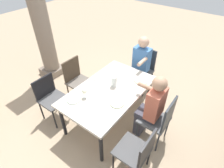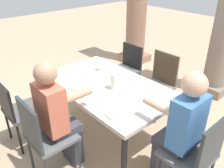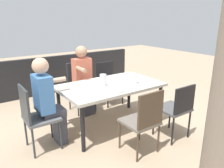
{
  "view_description": "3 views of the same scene",
  "coord_description": "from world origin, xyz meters",
  "px_view_note": "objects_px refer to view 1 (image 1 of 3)",
  "views": [
    {
      "loc": [
        -1.85,
        -1.44,
        2.74
      ],
      "look_at": [
        0.11,
        0.02,
        0.79
      ],
      "focal_mm": 28.96,
      "sensor_mm": 36.0,
      "label": 1
    },
    {
      "loc": [
        1.93,
        -1.62,
        2.1
      ],
      "look_at": [
        0.09,
        0.0,
        0.79
      ],
      "focal_mm": 37.6,
      "sensor_mm": 36.0,
      "label": 2
    },
    {
      "loc": [
        1.95,
        2.83,
        1.82
      ],
      "look_at": [
        0.02,
        0.07,
        0.77
      ],
      "focal_mm": 35.13,
      "sensor_mm": 36.0,
      "label": 3
    }
  ],
  "objects_px": {
    "water_pitcher": "(114,82)",
    "chair_west_south": "(138,151)",
    "chair_mid_south": "(160,119)",
    "plate_0": "(74,99)",
    "plate_1": "(117,103)",
    "dining_table": "(109,93)",
    "chair_mid_north": "(77,78)",
    "stone_column_centre": "(40,20)",
    "diner_woman_green": "(140,65)",
    "plate_3": "(141,81)",
    "plate_2": "(100,78)",
    "wine_glass_0": "(85,91)",
    "diner_man_white": "(151,107)",
    "chair_head_east": "(143,67)",
    "chair_west_north": "(50,96)"
  },
  "relations": [
    {
      "from": "dining_table",
      "to": "plate_0",
      "type": "relative_size",
      "value": 7.48
    },
    {
      "from": "chair_head_east",
      "to": "diner_man_white",
      "type": "distance_m",
      "value": 1.38
    },
    {
      "from": "diner_woman_green",
      "to": "plate_2",
      "type": "xyz_separation_m",
      "value": [
        -0.9,
        0.33,
        0.05
      ]
    },
    {
      "from": "chair_mid_north",
      "to": "chair_head_east",
      "type": "height_order",
      "value": "chair_head_east"
    },
    {
      "from": "chair_mid_south",
      "to": "plate_0",
      "type": "xyz_separation_m",
      "value": [
        -0.64,
        1.23,
        0.21
      ]
    },
    {
      "from": "plate_1",
      "to": "water_pitcher",
      "type": "distance_m",
      "value": 0.46
    },
    {
      "from": "chair_mid_south",
      "to": "plate_2",
      "type": "bearing_deg",
      "value": 87.53
    },
    {
      "from": "dining_table",
      "to": "water_pitcher",
      "type": "xyz_separation_m",
      "value": [
        0.14,
        -0.0,
        0.15
      ]
    },
    {
      "from": "chair_mid_south",
      "to": "water_pitcher",
      "type": "height_order",
      "value": "chair_mid_south"
    },
    {
      "from": "chair_west_south",
      "to": "wine_glass_0",
      "type": "bearing_deg",
      "value": 80.04
    },
    {
      "from": "plate_0",
      "to": "plate_1",
      "type": "height_order",
      "value": "same"
    },
    {
      "from": "chair_mid_south",
      "to": "stone_column_centre",
      "type": "relative_size",
      "value": 0.34
    },
    {
      "from": "chair_mid_south",
      "to": "diner_man_white",
      "type": "height_order",
      "value": "diner_man_white"
    },
    {
      "from": "stone_column_centre",
      "to": "wine_glass_0",
      "type": "height_order",
      "value": "stone_column_centre"
    },
    {
      "from": "stone_column_centre",
      "to": "water_pitcher",
      "type": "bearing_deg",
      "value": -95.98
    },
    {
      "from": "water_pitcher",
      "to": "dining_table",
      "type": "bearing_deg",
      "value": 178.38
    },
    {
      "from": "dining_table",
      "to": "chair_west_south",
      "type": "bearing_deg",
      "value": -121.91
    },
    {
      "from": "diner_woman_green",
      "to": "water_pitcher",
      "type": "distance_m",
      "value": 0.92
    },
    {
      "from": "diner_woman_green",
      "to": "plate_3",
      "type": "distance_m",
      "value": 0.61
    },
    {
      "from": "chair_mid_north",
      "to": "stone_column_centre",
      "type": "distance_m",
      "value": 1.52
    },
    {
      "from": "plate_1",
      "to": "plate_3",
      "type": "height_order",
      "value": "same"
    },
    {
      "from": "dining_table",
      "to": "wine_glass_0",
      "type": "bearing_deg",
      "value": 151.53
    },
    {
      "from": "plate_0",
      "to": "water_pitcher",
      "type": "xyz_separation_m",
      "value": [
        0.68,
        -0.31,
        0.08
      ]
    },
    {
      "from": "chair_west_north",
      "to": "wine_glass_0",
      "type": "xyz_separation_m",
      "value": [
        0.2,
        -0.71,
        0.34
      ]
    },
    {
      "from": "plate_3",
      "to": "plate_2",
      "type": "bearing_deg",
      "value": 120.29
    },
    {
      "from": "chair_west_north",
      "to": "plate_3",
      "type": "relative_size",
      "value": 3.59
    },
    {
      "from": "chair_mid_south",
      "to": "plate_1",
      "type": "distance_m",
      "value": 0.72
    },
    {
      "from": "water_pitcher",
      "to": "chair_west_south",
      "type": "bearing_deg",
      "value": -128.04
    },
    {
      "from": "plate_2",
      "to": "chair_mid_south",
      "type": "bearing_deg",
      "value": -92.47
    },
    {
      "from": "plate_3",
      "to": "plate_1",
      "type": "bearing_deg",
      "value": 178.72
    },
    {
      "from": "diner_woman_green",
      "to": "plate_0",
      "type": "relative_size",
      "value": 5.89
    },
    {
      "from": "plate_1",
      "to": "plate_2",
      "type": "xyz_separation_m",
      "value": [
        0.35,
        0.63,
        -0.0
      ]
    },
    {
      "from": "plate_0",
      "to": "plate_1",
      "type": "bearing_deg",
      "value": -60.42
    },
    {
      "from": "plate_1",
      "to": "water_pitcher",
      "type": "bearing_deg",
      "value": 41.37
    },
    {
      "from": "dining_table",
      "to": "diner_woman_green",
      "type": "height_order",
      "value": "diner_woman_green"
    },
    {
      "from": "wine_glass_0",
      "to": "chair_mid_south",
      "type": "bearing_deg",
      "value": -67.12
    },
    {
      "from": "chair_mid_south",
      "to": "diner_man_white",
      "type": "bearing_deg",
      "value": 89.06
    },
    {
      "from": "diner_man_white",
      "to": "wine_glass_0",
      "type": "relative_size",
      "value": 7.92
    },
    {
      "from": "wine_glass_0",
      "to": "water_pitcher",
      "type": "height_order",
      "value": "water_pitcher"
    },
    {
      "from": "diner_woman_green",
      "to": "plate_0",
      "type": "height_order",
      "value": "diner_woman_green"
    },
    {
      "from": "chair_mid_north",
      "to": "chair_head_east",
      "type": "bearing_deg",
      "value": -38.7
    },
    {
      "from": "dining_table",
      "to": "chair_west_north",
      "type": "xyz_separation_m",
      "value": [
        -0.57,
        0.91,
        -0.16
      ]
    },
    {
      "from": "chair_west_south",
      "to": "diner_woman_green",
      "type": "bearing_deg",
      "value": 29.39
    },
    {
      "from": "chair_head_east",
      "to": "chair_mid_north",
      "type": "bearing_deg",
      "value": 141.3
    },
    {
      "from": "chair_west_south",
      "to": "plate_2",
      "type": "height_order",
      "value": "chair_west_south"
    },
    {
      "from": "wine_glass_0",
      "to": "plate_2",
      "type": "relative_size",
      "value": 0.67
    },
    {
      "from": "chair_mid_south",
      "to": "chair_head_east",
      "type": "height_order",
      "value": "chair_mid_south"
    },
    {
      "from": "wine_glass_0",
      "to": "plate_2",
      "type": "bearing_deg",
      "value": 13.46
    },
    {
      "from": "chair_mid_south",
      "to": "plate_3",
      "type": "relative_size",
      "value": 3.91
    },
    {
      "from": "stone_column_centre",
      "to": "plate_3",
      "type": "xyz_separation_m",
      "value": [
        0.16,
        -2.47,
        -0.64
      ]
    }
  ]
}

